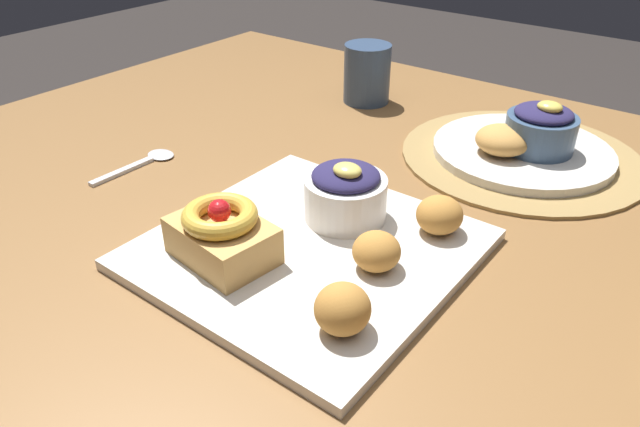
% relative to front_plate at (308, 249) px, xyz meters
% --- Properties ---
extents(dining_table, '(1.48, 1.11, 0.73)m').
position_rel_front_plate_xyz_m(dining_table, '(0.07, 0.07, -0.09)').
color(dining_table, brown).
rests_on(dining_table, ground_plane).
extents(woven_placemat, '(0.33, 0.33, 0.00)m').
position_rel_front_plate_xyz_m(woven_placemat, '(0.09, 0.36, -0.00)').
color(woven_placemat, '#997A47').
rests_on(woven_placemat, dining_table).
extents(front_plate, '(0.30, 0.30, 0.01)m').
position_rel_front_plate_xyz_m(front_plate, '(0.00, 0.00, 0.00)').
color(front_plate, silver).
rests_on(front_plate, dining_table).
extents(cake_slice, '(0.11, 0.08, 0.07)m').
position_rel_front_plate_xyz_m(cake_slice, '(-0.05, -0.07, 0.03)').
color(cake_slice, tan).
rests_on(cake_slice, front_plate).
extents(berry_ramekin, '(0.09, 0.09, 0.07)m').
position_rel_front_plate_xyz_m(berry_ramekin, '(-0.00, 0.06, 0.04)').
color(berry_ramekin, white).
rests_on(berry_ramekin, front_plate).
extents(fritter_front, '(0.05, 0.05, 0.04)m').
position_rel_front_plate_xyz_m(fritter_front, '(0.10, -0.08, 0.03)').
color(fritter_front, '#BC7F38').
rests_on(fritter_front, front_plate).
extents(fritter_middle, '(0.05, 0.05, 0.04)m').
position_rel_front_plate_xyz_m(fritter_middle, '(0.08, 0.01, 0.03)').
color(fritter_middle, '#BC7F38').
rests_on(fritter_middle, front_plate).
extents(fritter_back, '(0.05, 0.05, 0.04)m').
position_rel_front_plate_xyz_m(fritter_back, '(0.09, 0.11, 0.03)').
color(fritter_back, '#BC7F38').
rests_on(fritter_back, front_plate).
extents(back_plate, '(0.24, 0.24, 0.01)m').
position_rel_front_plate_xyz_m(back_plate, '(0.09, 0.36, 0.01)').
color(back_plate, silver).
rests_on(back_plate, woven_placemat).
extents(back_ramekin, '(0.09, 0.09, 0.07)m').
position_rel_front_plate_xyz_m(back_ramekin, '(0.11, 0.36, 0.04)').
color(back_ramekin, '#3D5675').
rests_on(back_ramekin, back_plate).
extents(back_pastry, '(0.07, 0.07, 0.04)m').
position_rel_front_plate_xyz_m(back_pastry, '(0.07, 0.32, 0.03)').
color(back_pastry, '#C68E47').
rests_on(back_pastry, back_plate).
extents(spoon, '(0.04, 0.13, 0.00)m').
position_rel_front_plate_xyz_m(spoon, '(-0.31, 0.03, -0.00)').
color(spoon, silver).
rests_on(spoon, dining_table).
extents(coffee_mug, '(0.08, 0.08, 0.10)m').
position_rel_front_plate_xyz_m(coffee_mug, '(-0.20, 0.41, 0.04)').
color(coffee_mug, '#334766').
rests_on(coffee_mug, dining_table).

